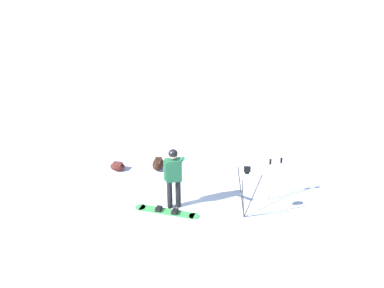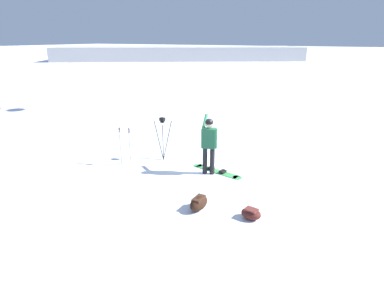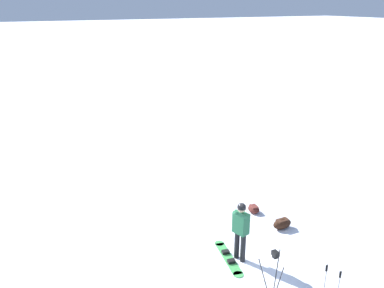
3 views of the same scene
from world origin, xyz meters
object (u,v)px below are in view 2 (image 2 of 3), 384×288
camera_tripod (163,130)px  ski_poles (125,141)px  snowboarder (209,141)px  gear_bag_small (251,213)px  snowboard (217,171)px  gear_bag_large (199,203)px

camera_tripod → ski_poles: (-0.94, 0.80, -0.22)m
snowboarder → gear_bag_small: 2.85m
snowboarder → snowboard: 1.05m
snowboarder → snowboard: (0.24, -0.16, -1.01)m
snowboarder → snowboard: size_ratio=1.00×
snowboarder → gear_bag_small: snowboarder is taller
gear_bag_small → camera_tripod: bearing=60.2°
snowboarder → gear_bag_large: bearing=-160.0°
snowboard → gear_bag_large: (-2.28, -0.58, 0.14)m
gear_bag_large → ski_poles: (1.41, 3.36, 0.63)m
camera_tripod → gear_bag_small: bearing=-119.8°
snowboard → camera_tripod: bearing=87.9°
camera_tripod → snowboard: bearing=-92.1°
snowboard → ski_poles: size_ratio=1.41×
snowboard → gear_bag_small: (-2.09, -1.80, 0.10)m
snowboarder → gear_bag_large: 2.34m
snowboarder → snowboard: bearing=-34.4°
snowboarder → camera_tripod: (0.31, 1.82, -0.01)m
ski_poles → gear_bag_small: bearing=-104.9°
snowboard → camera_tripod: (0.07, 1.98, 1.00)m
snowboard → ski_poles: (-0.87, 2.78, 0.77)m
snowboard → camera_tripod: camera_tripod is taller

